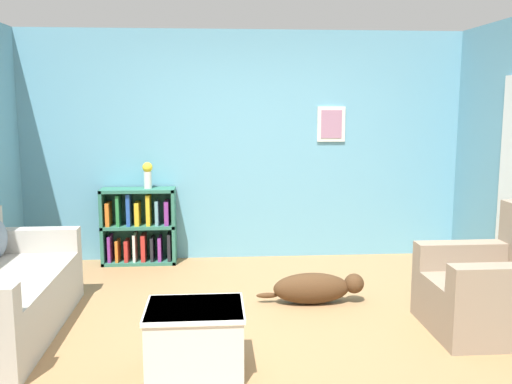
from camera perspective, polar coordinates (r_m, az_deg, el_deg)
name	(u,v)px	position (r m, az deg, el deg)	size (l,w,h in m)	color
ground_plane	(260,330)	(4.67, 0.38, -13.62)	(14.00, 14.00, 0.00)	#997047
wall_back	(244,146)	(6.58, -1.19, 4.63)	(5.60, 0.13, 2.60)	#609EB7
bookshelf	(139,227)	(6.54, -11.58, -3.45)	(0.82, 0.30, 0.85)	#2D6B56
recliner_chair	(496,289)	(4.92, 22.91, -8.91)	(0.92, 0.87, 0.98)	gray
coffee_table	(195,337)	(3.95, -6.11, -14.22)	(0.65, 0.53, 0.45)	silver
dog	(315,288)	(5.22, 5.97, -9.51)	(0.97, 0.25, 0.28)	#472D19
vase	(148,174)	(6.42, -10.79, 1.81)	(0.11, 0.11, 0.29)	silver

